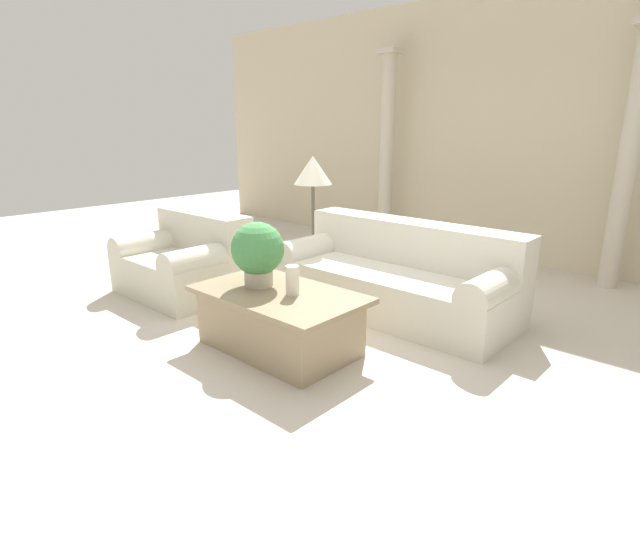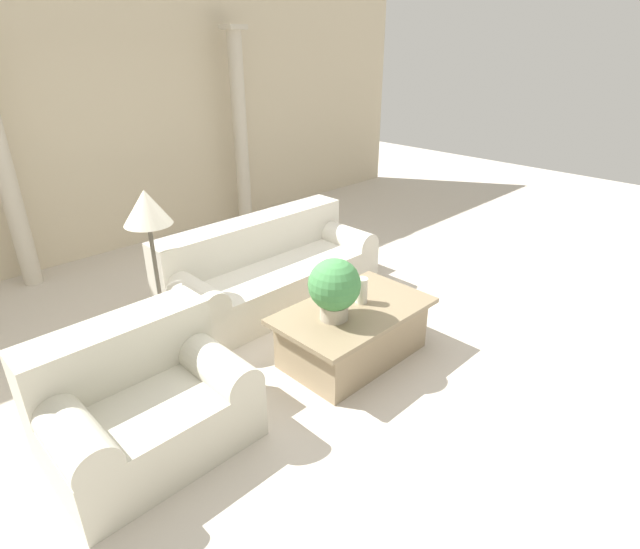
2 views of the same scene
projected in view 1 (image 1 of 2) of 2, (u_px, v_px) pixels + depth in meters
ground_plane at (306, 329)px, 4.23m from camera, size 16.00×16.00×0.00m
wall_back at (493, 130)px, 6.15m from camera, size 10.00×0.06×3.20m
sofa_long at (397, 277)px, 4.59m from camera, size 2.21×0.92×0.81m
loveseat at (186, 261)px, 5.08m from camera, size 1.22×0.92×0.81m
coffee_table at (279, 320)px, 3.80m from camera, size 1.30×0.78×0.46m
potted_plant at (258, 251)px, 3.80m from camera, size 0.41×0.41×0.50m
pillar_candle at (292, 280)px, 3.64m from camera, size 0.10×0.10×0.22m
floor_lamp at (313, 177)px, 5.16m from camera, size 0.39×0.39×1.36m
column_left at (387, 150)px, 6.85m from camera, size 0.27×0.27×2.62m
column_right at (628, 159)px, 4.97m from camera, size 0.27×0.27×2.62m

